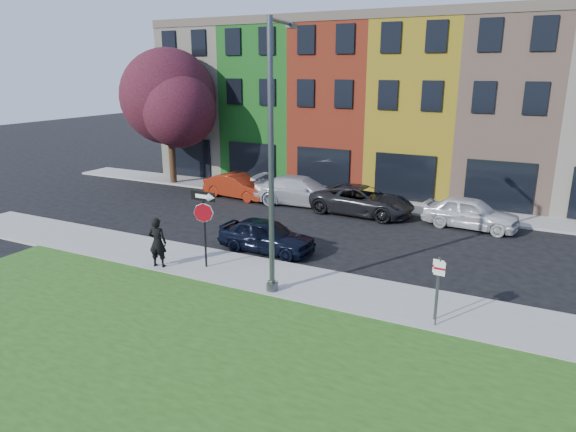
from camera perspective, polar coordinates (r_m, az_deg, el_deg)
The scene contains 15 objects.
ground at distance 15.89m, azimuth -2.55°, elevation -11.67°, with size 120.00×120.00×0.00m, color black.
sidewalk_near at distance 17.61m, azimuth 8.08°, elevation -8.70°, with size 40.00×3.00×0.12m, color gray.
sidewalk_far at distance 29.90m, azimuth 6.51°, elevation 1.75°, with size 40.00×2.40×0.12m, color gray.
rowhouse_block at distance 34.81m, azimuth 11.21°, elevation 11.79°, with size 30.00×10.12×10.00m.
stop_sign at distance 19.23m, azimuth -9.35°, elevation 0.23°, with size 1.05×0.11×2.94m.
man at distance 19.99m, azimuth -14.30°, elevation -2.86°, with size 0.79×0.62×1.92m, color black.
sedan_near at distance 21.37m, azimuth -2.39°, elevation -2.18°, with size 4.18×1.77×1.41m, color black.
parked_car_red at distance 30.54m, azimuth -5.57°, elevation 3.33°, with size 4.45×2.01×1.42m, color maroon.
parked_car_silver at distance 28.84m, azimuth 1.49°, elevation 2.82°, with size 5.69×2.90×1.58m, color #B1B1B6.
parked_car_dark at distance 27.15m, azimuth 8.24°, elevation 1.73°, with size 5.54×2.80×1.50m, color black.
parked_car_white at distance 26.03m, azimuth 19.62°, elevation 0.34°, with size 4.60×2.22×1.51m, color silver.
street_lamp at distance 16.54m, azimuth -1.66°, elevation 6.17°, with size 0.68×2.57×8.79m.
parking_sign_a at distance 15.49m, azimuth 16.37°, elevation -7.26°, with size 0.32×0.09×2.08m.
parking_sign_b at distance 15.84m, azimuth 16.24°, elevation -6.92°, with size 0.32×0.10×1.99m.
tree_purple at distance 34.33m, azimuth -12.91°, elevation 12.54°, with size 7.26×6.35×8.58m.
Camera 1 is at (6.95, -12.23, 7.38)m, focal length 32.00 mm.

